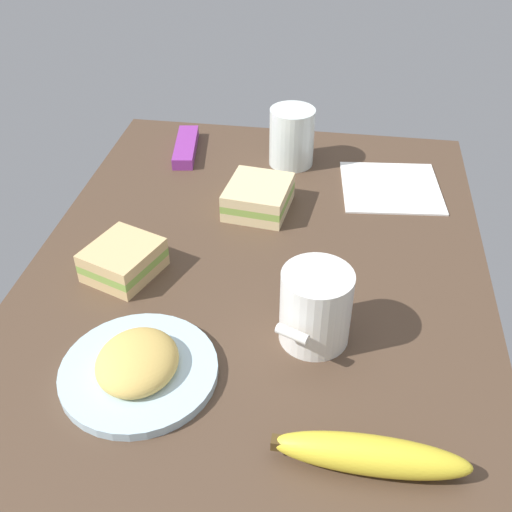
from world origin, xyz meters
TOP-DOWN VIEW (x-y plane):
  - tabletop at (0.00, 0.00)cm, footprint 90.00×64.00cm
  - plate_of_food at (20.26, -10.40)cm, footprint 18.07×18.07cm
  - coffee_mug_black at (11.11, 8.79)cm, footprint 10.88×8.50cm
  - sandwich_main at (-16.14, -2.11)cm, footprint 11.46×10.55cm
  - sandwich_side at (2.62, -17.94)cm, footprint 11.72×11.17cm
  - glass_of_milk at (-31.83, 1.41)cm, footprint 7.82×7.82cm
  - banana at (28.35, 15.62)cm, footprint 4.04×19.49cm
  - snack_bar at (-32.93, -18.07)cm, footprint 14.12×5.58cm
  - paper_napkin at (-25.73, 18.93)cm, footprint 17.63×17.63cm

SIDE VIEW (x-z plane):
  - tabletop at x=0.00cm, z-range 0.00..2.00cm
  - paper_napkin at x=-25.73cm, z-range 2.00..2.30cm
  - snack_bar at x=-32.93cm, z-range 2.00..4.00cm
  - plate_of_food at x=20.26cm, z-range 1.28..5.52cm
  - banana at x=28.35cm, z-range 2.00..5.94cm
  - sandwich_side at x=2.62cm, z-range 2.00..6.40cm
  - sandwich_main at x=-16.14cm, z-range 2.00..6.40cm
  - glass_of_milk at x=-31.83cm, z-range 1.52..11.64cm
  - coffee_mug_black at x=11.11cm, z-range 2.14..11.91cm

